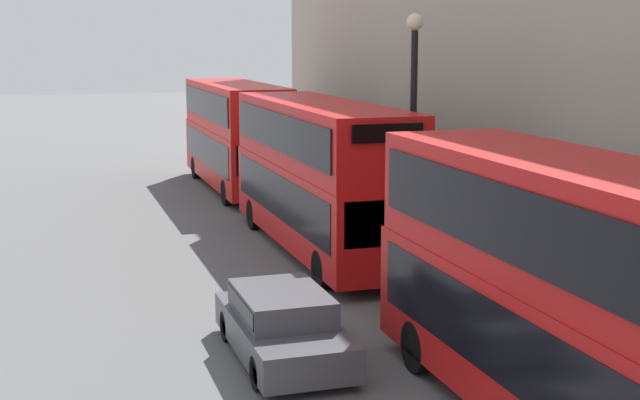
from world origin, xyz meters
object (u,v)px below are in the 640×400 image
object	(u,v)px
bus_second_in_queue	(320,170)
car_hatchback	(283,323)
bus_third_in_queue	(236,131)
pedestrian	(301,168)
bus_leading	(587,296)

from	to	relation	value
bus_second_in_queue	car_hatchback	world-z (taller)	bus_second_in_queue
bus_second_in_queue	bus_third_in_queue	bearing A→B (deg)	90.00
bus_third_in_queue	pedestrian	size ratio (longest dim) A/B	6.39
bus_leading	pedestrian	bearing A→B (deg)	83.45
bus_second_in_queue	pedestrian	bearing A→B (deg)	76.33
bus_leading	car_hatchback	xyz separation A→B (m)	(-3.40, 5.22, -1.73)
car_hatchback	pedestrian	size ratio (longest dim) A/B	2.75
bus_leading	pedestrian	world-z (taller)	bus_leading
bus_leading	bus_second_in_queue	xyz separation A→B (m)	(0.00, 13.57, 0.00)
car_hatchback	bus_second_in_queue	bearing A→B (deg)	67.85
bus_second_in_queue	car_hatchback	xyz separation A→B (m)	(-3.40, -8.35, -1.73)
bus_leading	car_hatchback	size ratio (longest dim) A/B	2.42
bus_second_in_queue	bus_third_in_queue	xyz separation A→B (m)	(0.00, 11.76, -0.01)
bus_third_in_queue	car_hatchback	xyz separation A→B (m)	(-3.40, -20.11, -1.72)
bus_third_in_queue	car_hatchback	bearing A→B (deg)	-99.59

